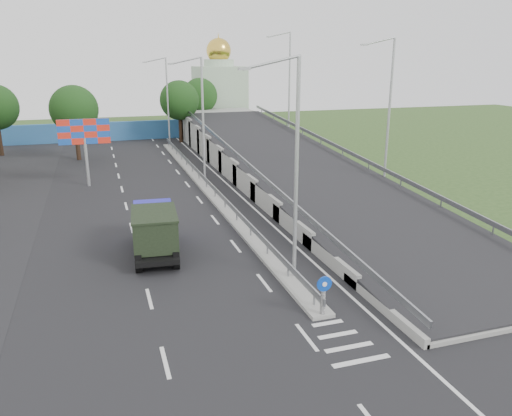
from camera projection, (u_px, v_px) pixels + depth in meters
name	position (u px, v px, depth m)	size (l,w,h in m)	color
ground	(348.00, 347.00, 18.22)	(160.00, 160.00, 0.00)	#2D4C1E
road_surface	(177.00, 206.00, 35.58)	(26.00, 90.00, 0.04)	black
median	(207.00, 188.00, 40.08)	(1.00, 44.00, 0.20)	gray
overpass_ramp	(294.00, 162.00, 41.80)	(10.00, 50.00, 3.50)	gray
median_guardrail	(206.00, 180.00, 39.89)	(0.09, 44.00, 0.71)	gray
sign_bollard	(323.00, 295.00, 19.91)	(0.64, 0.23, 1.67)	black
lamp_post_near	(293.00, 160.00, 22.06)	(2.74, 0.18, 10.08)	#B2B5B7
lamp_post_mid	(201.00, 114.00, 40.30)	(2.74, 0.18, 10.08)	#B2B5B7
lamp_post_far	(166.00, 97.00, 58.54)	(2.74, 0.18, 10.08)	#B2B5B7
blue_wall	(129.00, 131.00, 64.13)	(30.00, 0.50, 2.40)	#2B66A0
church	(219.00, 92.00, 74.34)	(7.00, 7.00, 13.80)	#B2CCAD
billboard	(84.00, 136.00, 39.92)	(4.00, 0.24, 5.50)	#B2B5B7
tree_left_mid	(74.00, 109.00, 50.29)	(4.80, 4.80, 7.60)	black
tree_median_far	(179.00, 100.00, 61.09)	(4.80, 4.80, 7.60)	black
tree_ramp_far	(200.00, 96.00, 68.65)	(4.80, 4.80, 7.60)	black
dump_truck	(155.00, 229.00, 26.48)	(2.61, 5.96, 2.56)	black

